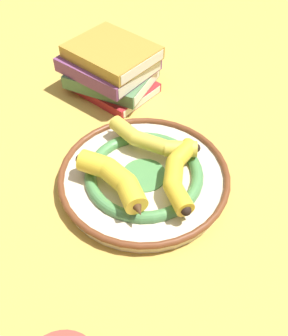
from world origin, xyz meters
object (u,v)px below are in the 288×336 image
object	(u,v)px
banana_b	(116,179)
book_stack	(111,69)
decorative_bowl	(144,176)
banana_c	(149,140)
banana_a	(178,173)

from	to	relation	value
banana_b	book_stack	size ratio (longest dim) A/B	0.68
decorative_bowl	banana_b	xyz separation A→B (m)	(0.06, 0.02, 0.04)
banana_c	book_stack	bearing A→B (deg)	135.55
banana_c	banana_b	bearing A→B (deg)	-94.02
banana_a	banana_c	size ratio (longest dim) A/B	1.08
banana_a	banana_b	xyz separation A→B (m)	(0.11, -0.02, 0.00)
book_stack	decorative_bowl	bearing A→B (deg)	-42.76
decorative_bowl	book_stack	bearing A→B (deg)	-95.43
book_stack	banana_a	bearing A→B (deg)	-34.00
banana_b	decorative_bowl	bearing A→B (deg)	-94.88
banana_a	book_stack	bearing A→B (deg)	-149.86
banana_a	banana_b	size ratio (longest dim) A/B	0.99
banana_c	book_stack	distance (m)	0.24
banana_a	book_stack	xyz separation A→B (m)	(0.02, -0.34, 0.01)
decorative_bowl	banana_c	bearing A→B (deg)	-118.21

